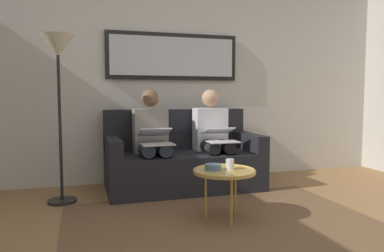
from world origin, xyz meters
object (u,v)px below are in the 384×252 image
(coffee_table, at_px, (224,172))
(person_right, at_px, (152,137))
(framed_mirror, at_px, (173,57))
(laptop_white, at_px, (220,135))
(standing_lamp, at_px, (58,64))
(couch, at_px, (182,160))
(person_left, at_px, (213,135))
(bowl, at_px, (213,167))
(laptop_silver, at_px, (156,137))
(cup, at_px, (230,164))

(coffee_table, relative_size, person_right, 0.47)
(framed_mirror, bearing_deg, laptop_white, 117.54)
(coffee_table, distance_m, laptop_white, 0.99)
(person_right, height_order, standing_lamp, standing_lamp)
(couch, bearing_deg, person_left, 169.39)
(person_left, bearing_deg, laptop_white, 90.00)
(bowl, bearing_deg, framed_mirror, -91.56)
(couch, relative_size, laptop_silver, 4.51)
(framed_mirror, distance_m, bowl, 1.91)
(bowl, relative_size, laptop_white, 0.39)
(standing_lamp, bearing_deg, cup, 146.86)
(couch, bearing_deg, cup, 95.07)
(laptop_silver, height_order, standing_lamp, standing_lamp)
(laptop_white, bearing_deg, person_right, -18.18)
(laptop_white, relative_size, person_right, 0.32)
(framed_mirror, bearing_deg, cup, 93.83)
(cup, relative_size, person_right, 0.08)
(person_right, relative_size, standing_lamp, 0.69)
(couch, height_order, coffee_table, couch)
(cup, relative_size, person_left, 0.08)
(cup, xyz_separation_m, person_right, (0.47, -1.13, 0.13))
(laptop_white, bearing_deg, standing_lamp, -1.34)
(couch, xyz_separation_m, person_right, (0.36, 0.07, 0.29))
(framed_mirror, xyz_separation_m, cup, (-0.11, 1.58, -1.07))
(framed_mirror, relative_size, person_left, 1.45)
(coffee_table, distance_m, standing_lamp, 1.91)
(person_left, bearing_deg, couch, -10.61)
(couch, bearing_deg, person_right, 10.61)
(coffee_table, bearing_deg, couch, -87.86)
(laptop_white, height_order, person_right, person_right)
(person_right, bearing_deg, bowl, 106.10)
(couch, distance_m, standing_lamp, 1.71)
(cup, distance_m, laptop_white, 0.94)
(couch, xyz_separation_m, coffee_table, (-0.05, 1.22, 0.10))
(person_left, bearing_deg, standing_lamp, 6.76)
(standing_lamp, bearing_deg, coffee_table, 145.07)
(coffee_table, distance_m, cup, 0.09)
(couch, xyz_separation_m, bowl, (0.04, 1.18, 0.14))
(standing_lamp, bearing_deg, framed_mirror, -153.49)
(person_right, bearing_deg, coffee_table, 109.54)
(person_left, bearing_deg, cup, 77.17)
(person_left, distance_m, laptop_silver, 0.76)
(person_left, xyz_separation_m, standing_lamp, (1.68, 0.20, 0.76))
(coffee_table, height_order, cup, cup)
(cup, height_order, standing_lamp, standing_lamp)
(couch, xyz_separation_m, framed_mirror, (0.00, -0.39, 1.24))
(bowl, distance_m, person_left, 1.19)
(coffee_table, bearing_deg, person_right, -70.46)
(coffee_table, height_order, laptop_white, laptop_white)
(framed_mirror, relative_size, laptop_silver, 4.32)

